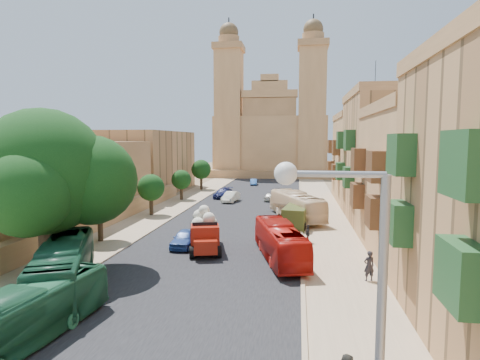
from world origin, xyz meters
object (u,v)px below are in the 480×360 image
(street_tree_b, at_px, (151,188))
(car_dkblue, at_px, (223,193))
(car_white_a, at_px, (231,197))
(pedestrian_c, at_px, (308,234))
(street_tree_c, at_px, (181,180))
(ficus_tree, at_px, (45,176))
(street_tree_a, at_px, (99,198))
(church, at_px, (271,136))
(pedestrian_a, at_px, (369,266))
(car_blue_a, at_px, (185,238))
(street_tree_d, at_px, (201,170))
(streetlamp, at_px, (355,322))
(bus_cream_east, at_px, (296,206))
(car_blue_b, at_px, (254,182))
(bus_red_east, at_px, (280,242))
(bus_green_north, at_px, (64,266))
(olive_pickup, at_px, (296,217))
(red_truck, at_px, (205,231))
(bus_green_south, at_px, (25,316))
(car_white_b, at_px, (271,197))
(car_cream, at_px, (281,205))

(street_tree_b, distance_m, car_dkblue, 15.92)
(car_white_a, distance_m, pedestrian_c, 23.24)
(car_dkblue, bearing_deg, street_tree_c, -147.17)
(ficus_tree, height_order, street_tree_a, ficus_tree)
(church, relative_size, street_tree_c, 8.40)
(pedestrian_a, bearing_deg, car_blue_a, -43.04)
(street_tree_d, bearing_deg, streetlamp, -73.54)
(bus_cream_east, distance_m, car_blue_b, 33.18)
(church, distance_m, car_dkblue, 41.12)
(bus_red_east, bearing_deg, bus_green_north, 18.74)
(church, distance_m, car_blue_a, 67.97)
(olive_pickup, bearing_deg, red_truck, -126.40)
(street_tree_b, height_order, bus_green_south, street_tree_b)
(olive_pickup, height_order, car_blue_b, olive_pickup)
(bus_cream_east, distance_m, car_white_a, 14.12)
(bus_green_south, xyz_separation_m, car_white_a, (2.06, 39.72, -0.53))
(bus_green_north, relative_size, pedestrian_a, 5.51)
(bus_green_north, relative_size, car_white_b, 2.99)
(red_truck, xyz_separation_m, bus_green_north, (-5.94, -9.56, -0.06))
(bus_red_east, distance_m, car_blue_b, 47.92)
(pedestrian_a, xyz_separation_m, pedestrian_c, (-3.50, 8.79, -0.18))
(bus_cream_east, relative_size, pedestrian_a, 5.59)
(street_tree_b, xyz_separation_m, car_white_b, (12.91, 12.83, -2.56))
(car_white_b, bearing_deg, street_tree_b, 59.51)
(street_tree_c, relative_size, car_cream, 0.98)
(street_tree_a, height_order, car_white_a, street_tree_a)
(street_tree_b, height_order, olive_pickup, street_tree_b)
(church, relative_size, red_truck, 5.87)
(car_blue_a, relative_size, pedestrian_a, 2.16)
(red_truck, relative_size, car_blue_b, 1.78)
(street_tree_b, xyz_separation_m, car_blue_a, (7.64, -12.74, -2.46))
(car_blue_b, bearing_deg, street_tree_b, -109.37)
(bus_cream_east, distance_m, pedestrian_a, 19.48)
(car_cream, bearing_deg, street_tree_a, 41.85)
(street_tree_b, bearing_deg, church, 79.62)
(streetlamp, relative_size, red_truck, 1.33)
(street_tree_b, relative_size, pedestrian_a, 2.50)
(street_tree_c, xyz_separation_m, bus_cream_east, (16.50, -11.84, -1.41))
(bus_cream_east, bearing_deg, street_tree_b, -22.20)
(olive_pickup, bearing_deg, bus_green_north, -124.19)
(red_truck, bearing_deg, streetlamp, -69.84)
(street_tree_b, distance_m, bus_cream_east, 16.59)
(bus_green_north, relative_size, car_blue_b, 2.99)
(church, bearing_deg, olive_pickup, -83.66)
(bus_green_north, bearing_deg, car_blue_b, 61.07)
(church, xyz_separation_m, pedestrian_c, (7.50, -64.60, -8.75))
(pedestrian_a, bearing_deg, pedestrian_c, -87.02)
(bus_red_east, height_order, car_white_a, bus_red_east)
(street_tree_d, bearing_deg, car_blue_b, 45.22)
(street_tree_a, xyz_separation_m, car_dkblue, (5.62, 26.69, -3.04))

